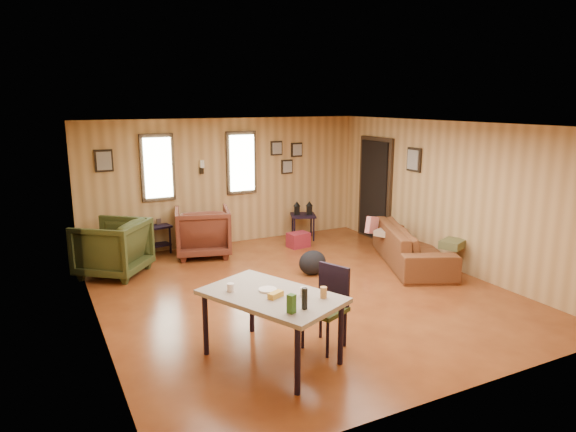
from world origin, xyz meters
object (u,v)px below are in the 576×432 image
dining_table (272,300)px  recliner_brown (203,229)px  end_table (155,234)px  sofa (412,239)px  side_table (303,213)px  recliner_green (112,245)px

dining_table → recliner_brown: bearing=58.4°
dining_table → end_table: bearing=68.5°
sofa → dining_table: size_ratio=1.32×
recliner_brown → side_table: (2.14, 0.19, 0.04)m
recliner_brown → dining_table: 4.05m
sofa → recliner_green: size_ratio=2.28×
recliner_brown → dining_table: bearing=97.6°
side_table → recliner_brown: bearing=-174.9°
recliner_brown → end_table: bearing=-20.7°
end_table → recliner_brown: bearing=-35.7°
sofa → recliner_green: bearing=93.9°
end_table → side_table: (2.87, -0.34, 0.16)m
recliner_brown → end_table: 0.92m
recliner_brown → dining_table: (-0.51, -4.01, 0.20)m
recliner_green → end_table: recliner_green is taller
recliner_green → sofa: bearing=108.4°
sofa → end_table: size_ratio=3.48×
sofa → recliner_green: (-4.61, 1.70, 0.05)m
recliner_green → side_table: size_ratio=1.27×
end_table → dining_table: size_ratio=0.38×
sofa → side_table: size_ratio=2.91×
sofa → end_table: sofa is taller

